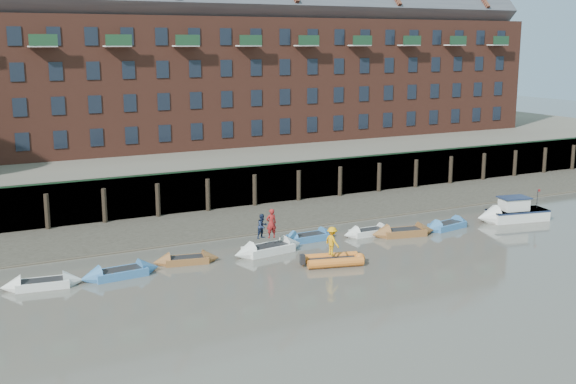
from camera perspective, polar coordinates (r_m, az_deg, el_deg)
ground at (r=38.87m, az=8.41°, el=-7.84°), size 220.00×220.00×0.00m
foreshore at (r=53.81m, az=-2.88°, el=-2.17°), size 110.00×8.00×0.50m
mud_band at (r=50.84m, az=-1.27°, el=-2.99°), size 110.00×1.60×0.10m
river_wall at (r=57.38m, az=-4.72°, el=0.32°), size 110.00×1.23×3.30m
bank_terrace at (r=69.93m, az=-9.08°, el=2.30°), size 110.00×28.00×3.20m
apartment_terrace at (r=69.94m, az=-9.65°, el=11.52°), size 80.60×15.56×20.98m
rowboat_0 at (r=41.25m, az=-18.83°, el=-6.88°), size 4.43×1.85×1.25m
rowboat_1 at (r=41.85m, az=-13.12°, el=-6.25°), size 4.64×1.65×1.32m
rowboat_2 at (r=43.64m, az=-8.03°, el=-5.34°), size 4.12×1.91×1.15m
rowboat_3 at (r=45.28m, az=-1.56°, el=-4.53°), size 5.07×2.05×1.43m
rowboat_4 at (r=48.06m, az=1.62°, el=-3.60°), size 4.31×1.36×1.24m
rowboat_5 at (r=49.73m, az=6.40°, el=-3.16°), size 3.97×1.20×1.15m
rowboat_6 at (r=49.85m, az=9.10°, el=-3.16°), size 4.77×2.23×1.33m
rowboat_7 at (r=52.27m, az=12.47°, el=-2.61°), size 4.48×1.99×1.26m
rib_tender at (r=43.10m, az=3.76°, el=-5.36°), size 3.78×2.51×0.64m
motor_launch at (r=55.47m, az=16.91°, el=-1.63°), size 5.77×2.82×2.28m
person_rower_a at (r=44.89m, az=-1.33°, el=-2.50°), size 0.70×0.48×1.86m
person_rower_b at (r=44.83m, az=-2.04°, el=-2.72°), size 0.91×0.81×1.57m
person_rib_crew at (r=42.71m, az=3.51°, el=-3.88°), size 0.77×1.18×1.71m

